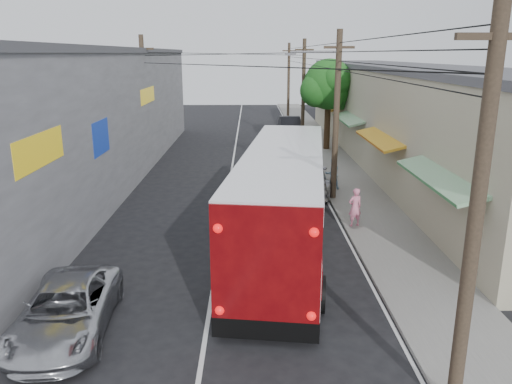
# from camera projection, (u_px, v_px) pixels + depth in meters

# --- Properties ---
(ground) EXTENTS (120.00, 120.00, 0.00)m
(ground) POSITION_uv_depth(u_px,v_px,m) (203.00, 354.00, 11.90)
(ground) COLOR black
(ground) RESTS_ON ground
(sidewalk) EXTENTS (3.00, 80.00, 0.12)m
(sidewalk) POSITION_uv_depth(u_px,v_px,m) (336.00, 167.00, 31.23)
(sidewalk) COLOR slate
(sidewalk) RESTS_ON ground
(building_right) EXTENTS (7.09, 40.00, 6.25)m
(building_right) POSITION_uv_depth(u_px,v_px,m) (401.00, 114.00, 32.38)
(building_right) COLOR #AFA98B
(building_right) RESTS_ON ground
(building_left) EXTENTS (7.20, 36.00, 7.25)m
(building_left) POSITION_uv_depth(u_px,v_px,m) (80.00, 114.00, 28.16)
(building_left) COLOR gray
(building_left) RESTS_ON ground
(utility_poles) EXTENTS (11.80, 45.28, 8.00)m
(utility_poles) POSITION_uv_depth(u_px,v_px,m) (282.00, 101.00, 30.41)
(utility_poles) COLOR #473828
(utility_poles) RESTS_ON ground
(street_tree) EXTENTS (4.40, 4.00, 6.60)m
(street_tree) POSITION_uv_depth(u_px,v_px,m) (330.00, 86.00, 35.79)
(street_tree) COLOR #3F2B19
(street_tree) RESTS_ON ground
(coach_bus) EXTENTS (4.28, 12.98, 3.68)m
(coach_bus) POSITION_uv_depth(u_px,v_px,m) (283.00, 199.00, 17.84)
(coach_bus) COLOR white
(coach_bus) RESTS_ON ground
(jeepney) EXTENTS (2.51, 4.85, 1.31)m
(jeepney) POSITION_uv_depth(u_px,v_px,m) (67.00, 310.00, 12.65)
(jeepney) COLOR #B8B9BF
(jeepney) RESTS_ON ground
(parked_suv) EXTENTS (2.84, 6.48, 1.85)m
(parked_suv) POSITION_uv_depth(u_px,v_px,m) (301.00, 172.00, 26.16)
(parked_suv) COLOR #A6A7AF
(parked_suv) RESTS_ON ground
(parked_car_mid) EXTENTS (1.71, 3.97, 1.33)m
(parked_car_mid) POSITION_uv_depth(u_px,v_px,m) (295.00, 151.00, 33.01)
(parked_car_mid) COLOR #2A2A2F
(parked_car_mid) RESTS_ON ground
(parked_car_far) EXTENTS (1.84, 5.04, 1.65)m
(parked_car_far) POSITION_uv_depth(u_px,v_px,m) (290.00, 126.00, 43.25)
(parked_car_far) COLOR black
(parked_car_far) RESTS_ON ground
(pedestrian_near) EXTENTS (0.67, 0.55, 1.59)m
(pedestrian_near) POSITION_uv_depth(u_px,v_px,m) (355.00, 207.00, 20.21)
(pedestrian_near) COLOR pink
(pedestrian_near) RESTS_ON sidewalk
(pedestrian_far) EXTENTS (0.88, 0.74, 1.61)m
(pedestrian_far) POSITION_uv_depth(u_px,v_px,m) (332.00, 174.00, 25.80)
(pedestrian_far) COLOR #8FB2D0
(pedestrian_far) RESTS_ON sidewalk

